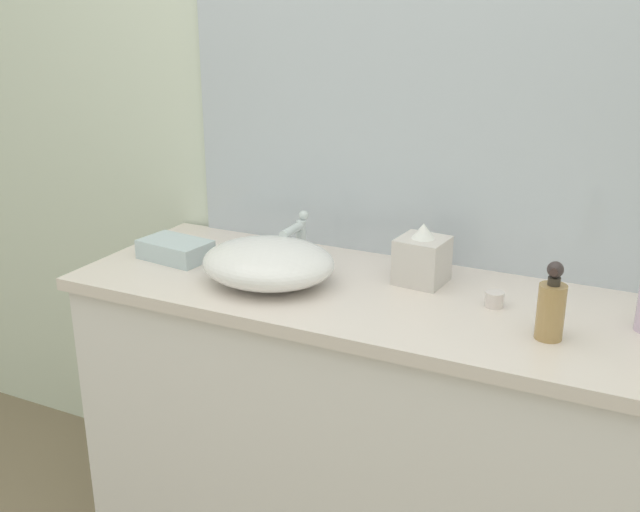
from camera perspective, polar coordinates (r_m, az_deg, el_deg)
bathroom_wall_rear at (r=2.12m, az=6.49°, el=10.46°), size 6.00×0.06×2.60m
vanity_counter at (r=2.12m, az=3.50°, el=-14.09°), size 1.57×0.58×0.91m
wall_mirror_panel at (r=2.04m, az=7.42°, el=17.09°), size 1.37×0.01×1.28m
sink_basin at (r=1.94m, az=-4.01°, el=-0.51°), size 0.36×0.32×0.11m
faucet at (r=2.07m, az=-1.67°, el=1.69°), size 0.03×0.14×0.15m
soap_dispenser at (r=1.69m, az=17.39°, el=-3.78°), size 0.06×0.06×0.18m
tissue_box at (r=1.95m, az=7.87°, el=-0.12°), size 0.13×0.13×0.16m
candle_jar at (r=1.85m, az=13.29°, el=-3.26°), size 0.05×0.05×0.04m
folded_hand_towel at (r=2.16m, az=-11.08°, el=0.49°), size 0.21×0.15×0.06m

